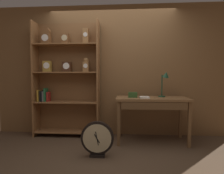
{
  "coord_description": "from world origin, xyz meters",
  "views": [
    {
      "loc": [
        0.27,
        -2.51,
        1.17
      ],
      "look_at": [
        0.04,
        0.69,
        0.99
      ],
      "focal_mm": 29.81,
      "sensor_mm": 36.0,
      "label": 1
    }
  ],
  "objects": [
    {
      "name": "bookshelf",
      "position": [
        -0.91,
        1.09,
        1.17
      ],
      "size": [
        1.28,
        0.3,
        2.24
      ],
      "color": "brown",
      "rests_on": "ground"
    },
    {
      "name": "round_clock_large",
      "position": [
        -0.13,
        0.13,
        0.27
      ],
      "size": [
        0.48,
        0.11,
        0.52
      ],
      "color": "black",
      "rests_on": "ground"
    },
    {
      "name": "workbench",
      "position": [
        0.74,
        0.81,
        0.7
      ],
      "size": [
        1.27,
        0.6,
        0.8
      ],
      "color": "brown",
      "rests_on": "ground"
    },
    {
      "name": "toolbox_small",
      "position": [
        0.41,
        0.82,
        0.85
      ],
      "size": [
        0.16,
        0.1,
        0.09
      ],
      "primitive_type": "cube",
      "color": "#2D5123",
      "rests_on": "workbench"
    },
    {
      "name": "back_wood_panel",
      "position": [
        0.0,
        1.26,
        1.3
      ],
      "size": [
        4.8,
        0.05,
        2.6
      ],
      "primitive_type": "cube",
      "color": "brown",
      "rests_on": "ground"
    },
    {
      "name": "open_repair_manual",
      "position": [
        0.6,
        0.73,
        0.81
      ],
      "size": [
        0.17,
        0.22,
        0.02
      ],
      "primitive_type": "cube",
      "rotation": [
        0.0,
        0.0,
        0.03
      ],
      "color": "silver",
      "rests_on": "workbench"
    },
    {
      "name": "desk_lamp",
      "position": [
        0.99,
        0.91,
        1.12
      ],
      "size": [
        0.2,
        0.2,
        0.47
      ],
      "color": "#1E472D",
      "rests_on": "workbench"
    },
    {
      "name": "ground_plane",
      "position": [
        0.0,
        0.0,
        0.0
      ],
      "size": [
        10.0,
        10.0,
        0.0
      ],
      "primitive_type": "plane",
      "color": "#4C3826"
    }
  ]
}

